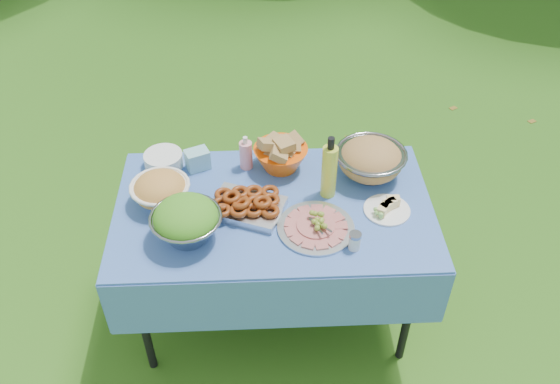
{
  "coord_description": "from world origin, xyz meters",
  "views": [
    {
      "loc": [
        -0.06,
        -2.0,
        2.61
      ],
      "look_at": [
        0.03,
        0.0,
        0.85
      ],
      "focal_mm": 38.0,
      "sensor_mm": 36.0,
      "label": 1
    }
  ],
  "objects_px": {
    "charcuterie_platter": "(316,222)",
    "oil_bottle": "(329,167)",
    "pasta_bowl_steel": "(371,159)",
    "picnic_table": "(274,262)",
    "plate_stack": "(164,160)",
    "bread_bowl": "(281,153)",
    "salad_bowl": "(186,221)"
  },
  "relations": [
    {
      "from": "picnic_table",
      "to": "pasta_bowl_steel",
      "type": "height_order",
      "value": "pasta_bowl_steel"
    },
    {
      "from": "plate_stack",
      "to": "oil_bottle",
      "type": "xyz_separation_m",
      "value": [
        0.79,
        -0.25,
        0.13
      ]
    },
    {
      "from": "charcuterie_platter",
      "to": "oil_bottle",
      "type": "bearing_deg",
      "value": 71.68
    },
    {
      "from": "salad_bowl",
      "to": "oil_bottle",
      "type": "height_order",
      "value": "oil_bottle"
    },
    {
      "from": "salad_bowl",
      "to": "charcuterie_platter",
      "type": "xyz_separation_m",
      "value": [
        0.56,
        0.03,
        -0.06
      ]
    },
    {
      "from": "plate_stack",
      "to": "pasta_bowl_steel",
      "type": "relative_size",
      "value": 0.56
    },
    {
      "from": "pasta_bowl_steel",
      "to": "oil_bottle",
      "type": "distance_m",
      "value": 0.27
    },
    {
      "from": "salad_bowl",
      "to": "bread_bowl",
      "type": "height_order",
      "value": "salad_bowl"
    },
    {
      "from": "salad_bowl",
      "to": "oil_bottle",
      "type": "bearing_deg",
      "value": 22.14
    },
    {
      "from": "picnic_table",
      "to": "oil_bottle",
      "type": "distance_m",
      "value": 0.6
    },
    {
      "from": "salad_bowl",
      "to": "oil_bottle",
      "type": "distance_m",
      "value": 0.69
    },
    {
      "from": "plate_stack",
      "to": "oil_bottle",
      "type": "bearing_deg",
      "value": -17.43
    },
    {
      "from": "salad_bowl",
      "to": "pasta_bowl_steel",
      "type": "distance_m",
      "value": 0.94
    },
    {
      "from": "picnic_table",
      "to": "charcuterie_platter",
      "type": "height_order",
      "value": "charcuterie_platter"
    },
    {
      "from": "salad_bowl",
      "to": "bread_bowl",
      "type": "bearing_deg",
      "value": 47.95
    },
    {
      "from": "bread_bowl",
      "to": "pasta_bowl_steel",
      "type": "height_order",
      "value": "pasta_bowl_steel"
    },
    {
      "from": "plate_stack",
      "to": "oil_bottle",
      "type": "relative_size",
      "value": 0.59
    },
    {
      "from": "charcuterie_platter",
      "to": "oil_bottle",
      "type": "height_order",
      "value": "oil_bottle"
    },
    {
      "from": "plate_stack",
      "to": "charcuterie_platter",
      "type": "distance_m",
      "value": 0.86
    },
    {
      "from": "oil_bottle",
      "to": "plate_stack",
      "type": "bearing_deg",
      "value": 162.57
    },
    {
      "from": "oil_bottle",
      "to": "picnic_table",
      "type": "bearing_deg",
      "value": -163.33
    },
    {
      "from": "picnic_table",
      "to": "plate_stack",
      "type": "bearing_deg",
      "value": 148.7
    },
    {
      "from": "pasta_bowl_steel",
      "to": "charcuterie_platter",
      "type": "bearing_deg",
      "value": -128.53
    },
    {
      "from": "oil_bottle",
      "to": "charcuterie_platter",
      "type": "bearing_deg",
      "value": -108.32
    },
    {
      "from": "charcuterie_platter",
      "to": "oil_bottle",
      "type": "relative_size",
      "value": 1.06
    },
    {
      "from": "plate_stack",
      "to": "bread_bowl",
      "type": "height_order",
      "value": "bread_bowl"
    },
    {
      "from": "oil_bottle",
      "to": "bread_bowl",
      "type": "bearing_deg",
      "value": 135.17
    },
    {
      "from": "salad_bowl",
      "to": "oil_bottle",
      "type": "relative_size",
      "value": 0.94
    },
    {
      "from": "picnic_table",
      "to": "oil_bottle",
      "type": "height_order",
      "value": "oil_bottle"
    },
    {
      "from": "salad_bowl",
      "to": "plate_stack",
      "type": "bearing_deg",
      "value": 107.11
    },
    {
      "from": "charcuterie_platter",
      "to": "salad_bowl",
      "type": "bearing_deg",
      "value": -177.1
    },
    {
      "from": "picnic_table",
      "to": "salad_bowl",
      "type": "distance_m",
      "value": 0.64
    }
  ]
}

